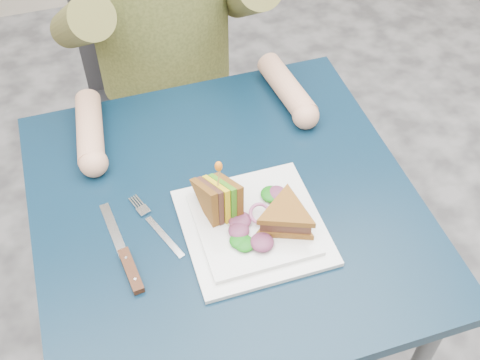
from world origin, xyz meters
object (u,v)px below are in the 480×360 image
object	(u,v)px
chair	(162,78)
sandwich_flat	(286,217)
sandwich_upright	(220,200)
fork	(157,227)
plate	(253,226)
knife	(128,262)
table	(227,227)

from	to	relation	value
chair	sandwich_flat	xyz separation A→B (m)	(0.09, -0.75, 0.23)
chair	sandwich_flat	distance (m)	0.79
sandwich_upright	fork	world-z (taller)	sandwich_upright
plate	sandwich_flat	size ratio (longest dim) A/B	1.63
fork	knife	size ratio (longest dim) A/B	0.78
knife	sandwich_upright	bearing A→B (deg)	15.29
table	sandwich_upright	distance (m)	0.14
table	fork	bearing A→B (deg)	-172.55
knife	fork	bearing A→B (deg)	43.31
sandwich_flat	chair	bearing A→B (deg)	96.55
table	sandwich_upright	size ratio (longest dim) A/B	5.47
table	fork	distance (m)	0.17
sandwich_upright	sandwich_flat	bearing A→B (deg)	-33.43
table	knife	world-z (taller)	knife
table	knife	bearing A→B (deg)	-158.58
plate	sandwich_flat	xyz separation A→B (m)	(0.06, -0.03, 0.04)
sandwich_upright	fork	xyz separation A→B (m)	(-0.12, 0.01, -0.05)
chair	knife	world-z (taller)	chair
plate	fork	size ratio (longest dim) A/B	1.50
chair	sandwich_upright	distance (m)	0.72
fork	plate	bearing A→B (deg)	-18.09
plate	knife	distance (m)	0.24
chair	knife	bearing A→B (deg)	-106.06
sandwich_flat	sandwich_upright	xyz separation A→B (m)	(-0.11, 0.07, 0.01)
table	sandwich_upright	world-z (taller)	sandwich_upright
plate	knife	size ratio (longest dim) A/B	1.17
sandwich_upright	fork	size ratio (longest dim) A/B	0.79
sandwich_flat	fork	world-z (taller)	sandwich_flat
table	sandwich_flat	bearing A→B (deg)	-49.44
fork	chair	bearing A→B (deg)	77.93
sandwich_flat	sandwich_upright	bearing A→B (deg)	146.57
table	chair	distance (m)	0.66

